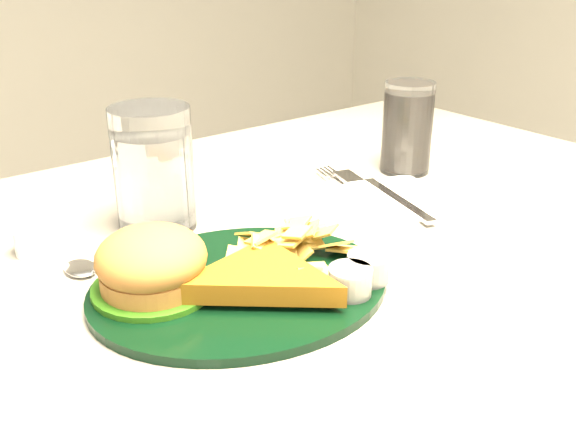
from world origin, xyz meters
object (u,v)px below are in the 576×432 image
water_glass (154,169)px  fork_napkin (391,197)px  dinner_plate (239,260)px  cola_glass (407,128)px

water_glass → fork_napkin: (0.25, -0.11, -0.06)m
water_glass → fork_napkin: size_ratio=0.71×
dinner_plate → fork_napkin: dinner_plate is taller
cola_glass → fork_napkin: cola_glass is taller
dinner_plate → cola_glass: size_ratio=2.24×
water_glass → cola_glass: (0.35, -0.04, -0.01)m
fork_napkin → dinner_plate: bearing=-151.0°
cola_glass → fork_napkin: bearing=-144.9°
water_glass → cola_glass: water_glass is taller
cola_glass → water_glass: bearing=173.4°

